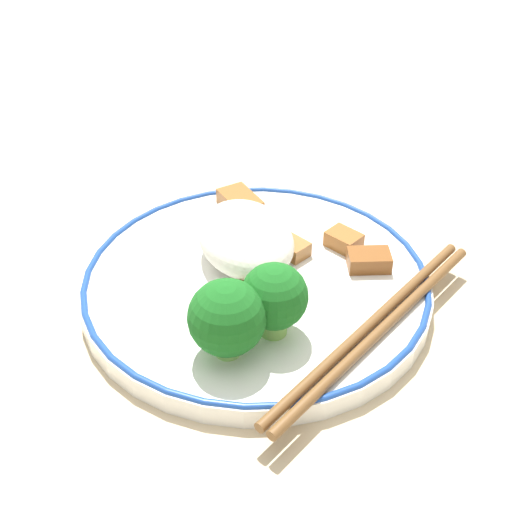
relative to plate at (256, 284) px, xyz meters
name	(u,v)px	position (x,y,z in m)	size (l,w,h in m)	color
ground_plane	(256,294)	(0.00, 0.00, -0.01)	(3.00, 3.00, 0.00)	#C6B28E
plate	(256,284)	(0.00, 0.00, 0.00)	(0.26, 0.26, 0.02)	white
rice_mound	(251,237)	(-0.02, 0.00, 0.03)	(0.09, 0.07, 0.04)	white
broccoli_back_left	(227,318)	(0.07, -0.04, 0.04)	(0.05, 0.05, 0.06)	#7FB756
broccoli_back_center	(274,298)	(0.06, -0.01, 0.04)	(0.05, 0.05, 0.05)	#7FB756
meat_near_front	(344,240)	(-0.01, 0.08, 0.01)	(0.03, 0.03, 0.01)	#995B28
meat_near_left	(369,260)	(0.02, 0.08, 0.01)	(0.03, 0.04, 0.01)	brown
meat_near_right	(292,248)	(-0.02, 0.04, 0.01)	(0.03, 0.03, 0.01)	#9E6633
meat_near_back	(254,284)	(0.01, -0.01, 0.01)	(0.03, 0.03, 0.01)	brown
meat_on_rice_edge	(240,202)	(-0.09, 0.02, 0.01)	(0.04, 0.03, 0.01)	#995B28
chopsticks	(375,328)	(0.08, 0.06, 0.01)	(0.13, 0.21, 0.01)	brown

